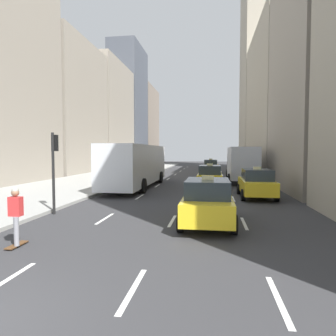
{
  "coord_description": "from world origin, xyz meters",
  "views": [
    {
      "loc": [
        4.15,
        -3.69,
        2.77
      ],
      "look_at": [
        1.27,
        15.93,
        1.68
      ],
      "focal_mm": 32.0,
      "sensor_mm": 36.0,
      "label": 1
    }
  ],
  "objects": [
    {
      "name": "skateboarder",
      "position": [
        -1.47,
        4.15,
        0.96
      ],
      "size": [
        0.36,
        0.8,
        1.75
      ],
      "color": "brown",
      "rests_on": "ground"
    },
    {
      "name": "taxi_lead",
      "position": [
        4.0,
        7.68,
        0.88
      ],
      "size": [
        2.02,
        4.4,
        1.87
      ],
      "color": "yellow",
      "rests_on": "ground"
    },
    {
      "name": "building_row_left",
      "position": [
        -14.0,
        40.71,
        10.63
      ],
      "size": [
        6.0,
        80.98,
        26.69
      ],
      "color": "gray",
      "rests_on": "ground"
    },
    {
      "name": "taxi_fourth",
      "position": [
        4.0,
        34.79,
        0.88
      ],
      "size": [
        2.02,
        4.4,
        1.87
      ],
      "color": "yellow",
      "rests_on": "ground"
    },
    {
      "name": "taxi_second",
      "position": [
        4.0,
        19.17,
        0.88
      ],
      "size": [
        2.02,
        4.4,
        1.87
      ],
      "color": "yellow",
      "rests_on": "ground"
    },
    {
      "name": "taxi_third",
      "position": [
        6.8,
        14.7,
        0.88
      ],
      "size": [
        2.02,
        4.4,
        1.87
      ],
      "color": "yellow",
      "rests_on": "ground"
    },
    {
      "name": "city_bus",
      "position": [
        -1.61,
        18.8,
        1.79
      ],
      "size": [
        2.8,
        11.61,
        3.25
      ],
      "color": "silver",
      "rests_on": "ground"
    },
    {
      "name": "traffic_light_pole",
      "position": [
        -2.75,
        8.63,
        2.41
      ],
      "size": [
        0.24,
        0.42,
        3.6
      ],
      "color": "black",
      "rests_on": "ground"
    },
    {
      "name": "sidewalk_left",
      "position": [
        -7.0,
        27.0,
        0.07
      ],
      "size": [
        8.0,
        66.0,
        0.15
      ],
      "primitive_type": "cube",
      "color": "#9E9E99",
      "rests_on": "ground"
    },
    {
      "name": "box_truck",
      "position": [
        6.8,
        24.14,
        1.71
      ],
      "size": [
        2.58,
        8.4,
        3.15
      ],
      "color": "#262628",
      "rests_on": "ground"
    },
    {
      "name": "lane_markings",
      "position": [
        2.6,
        23.0,
        0.01
      ],
      "size": [
        5.72,
        56.0,
        0.01
      ],
      "color": "white",
      "rests_on": "ground"
    },
    {
      "name": "building_row_right",
      "position": [
        12.0,
        28.8,
        11.38
      ],
      "size": [
        6.0,
        52.79,
        32.42
      ],
      "color": "#A89E89",
      "rests_on": "ground"
    }
  ]
}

